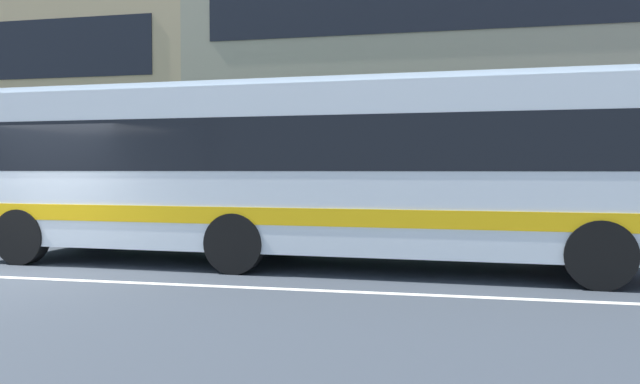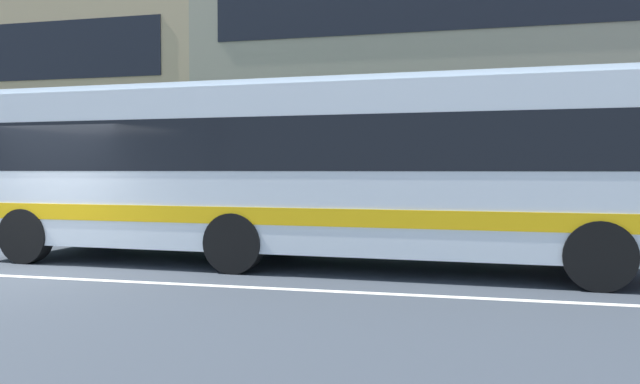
% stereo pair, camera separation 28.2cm
% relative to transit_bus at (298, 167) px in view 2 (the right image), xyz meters
% --- Properties ---
extents(ground_plane, '(160.00, 160.00, 0.00)m').
position_rel_transit_bus_xyz_m(ground_plane, '(-4.16, -2.28, -1.77)').
color(ground_plane, '#343A43').
extents(lane_centre_line, '(60.00, 0.16, 0.01)m').
position_rel_transit_bus_xyz_m(lane_centre_line, '(-4.16, -2.28, -1.76)').
color(lane_centre_line, silver).
rests_on(lane_centre_line, ground_plane).
extents(hedge_row_far, '(23.14, 1.10, 0.94)m').
position_rel_transit_bus_xyz_m(hedge_row_far, '(-7.25, 3.59, -1.30)').
color(hedge_row_far, '#185124').
rests_on(hedge_row_far, ground_plane).
extents(apartment_block_right, '(25.88, 10.52, 12.23)m').
position_rel_transit_bus_xyz_m(apartment_block_right, '(6.84, 13.64, 4.35)').
color(apartment_block_right, tan).
rests_on(apartment_block_right, ground_plane).
extents(transit_bus, '(11.76, 3.04, 3.20)m').
position_rel_transit_bus_xyz_m(transit_bus, '(0.00, 0.00, 0.00)').
color(transit_bus, silver).
rests_on(transit_bus, ground_plane).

